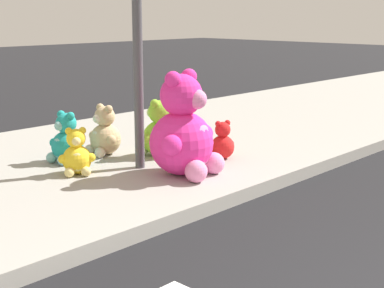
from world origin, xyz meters
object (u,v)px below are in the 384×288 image
object	(u,v)px
plush_red	(222,143)
plush_yellow	(77,156)
plush_lime	(159,133)
plush_tan	(104,135)
plush_pink_large	(184,134)
plush_teal	(66,142)
sign_pole	(137,18)

from	to	relation	value
plush_red	plush_yellow	world-z (taller)	plush_yellow
plush_red	plush_lime	distance (m)	0.81
plush_tan	plush_yellow	distance (m)	0.91
plush_tan	plush_yellow	size ratio (longest dim) A/B	1.21
plush_pink_large	plush_teal	size ratio (longest dim) A/B	1.88
plush_tan	plush_yellow	bearing A→B (deg)	-147.15
sign_pole	plush_lime	size ratio (longest dim) A/B	4.39
plush_pink_large	plush_yellow	size ratio (longest dim) A/B	2.19
plush_yellow	plush_lime	bearing A→B (deg)	-1.68
plush_teal	plush_yellow	distance (m)	0.58
plush_pink_large	plush_teal	distance (m)	1.54
plush_red	plush_teal	bearing A→B (deg)	138.77
plush_teal	plush_red	xyz separation A→B (m)	(1.42, -1.24, -0.06)
plush_tan	plush_red	bearing A→B (deg)	-54.05
plush_red	plush_lime	xyz separation A→B (m)	(-0.43, 0.68, 0.10)
plush_tan	plush_yellow	xyz separation A→B (m)	(-0.77, -0.50, -0.05)
plush_teal	plush_red	world-z (taller)	plush_teal
sign_pole	plush_yellow	bearing A→B (deg)	155.95
sign_pole	plush_red	world-z (taller)	sign_pole
plush_teal	plush_yellow	size ratio (longest dim) A/B	1.17
plush_lime	plush_yellow	size ratio (longest dim) A/B	1.38
plush_teal	plush_yellow	xyz separation A→B (m)	(-0.22, -0.53, -0.04)
plush_teal	plush_tan	xyz separation A→B (m)	(0.55, -0.04, 0.01)
plush_teal	plush_lime	xyz separation A→B (m)	(0.99, -0.57, 0.04)
plush_tan	plush_yellow	world-z (taller)	plush_tan
plush_red	plush_yellow	bearing A→B (deg)	156.57
plush_pink_large	plush_teal	world-z (taller)	plush_pink_large
sign_pole	plush_teal	bearing A→B (deg)	118.20
sign_pole	plush_tan	size ratio (longest dim) A/B	4.98
plush_lime	plush_yellow	world-z (taller)	plush_lime
plush_teal	plush_red	bearing A→B (deg)	-41.23
plush_lime	sign_pole	bearing A→B (deg)	-154.38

